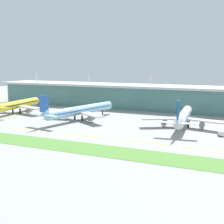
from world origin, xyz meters
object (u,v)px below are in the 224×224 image
at_px(airliner_far_middle, 183,117).
at_px(airliner_near_middle, 80,110).
at_px(airliner_nearest, 17,104).
at_px(baggage_cart, 221,134).

bearing_deg(airliner_far_middle, airliner_near_middle, -176.15).
height_order(airliner_nearest, airliner_far_middle, same).
xyz_separation_m(airliner_near_middle, airliner_far_middle, (67.65, 4.56, -0.01)).
xyz_separation_m(airliner_nearest, airliner_near_middle, (58.41, -6.35, 0.01)).
xyz_separation_m(airliner_near_middle, baggage_cart, (91.01, -10.76, -5.19)).
height_order(airliner_near_middle, airliner_far_middle, same).
bearing_deg(airliner_near_middle, airliner_far_middle, 3.85).
relative_size(airliner_nearest, airliner_far_middle, 0.92).
relative_size(airliner_far_middle, baggage_cart, 16.02).
xyz_separation_m(airliner_far_middle, baggage_cart, (23.36, -15.32, -5.19)).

